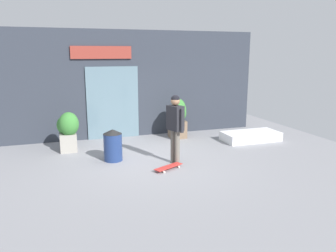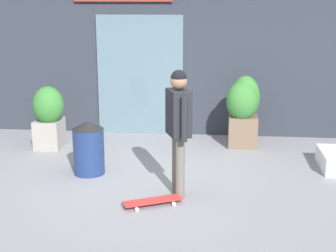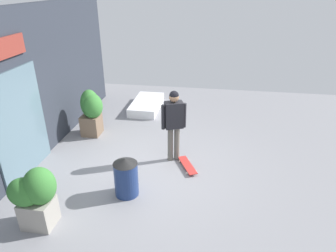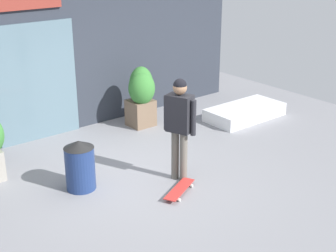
# 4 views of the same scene
# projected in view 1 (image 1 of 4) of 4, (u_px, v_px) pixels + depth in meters

# --- Properties ---
(ground_plane) EXTENTS (12.00, 12.00, 0.00)m
(ground_plane) POSITION_uv_depth(u_px,v_px,m) (156.00, 160.00, 8.91)
(ground_plane) COLOR gray
(building_facade) EXTENTS (8.95, 0.31, 3.54)m
(building_facade) POSITION_uv_depth(u_px,v_px,m) (130.00, 85.00, 11.19)
(building_facade) COLOR #2D333D
(building_facade) RESTS_ON ground_plane
(skateboarder) EXTENTS (0.39, 0.56, 1.78)m
(skateboarder) POSITION_uv_depth(u_px,v_px,m) (175.00, 122.00, 8.38)
(skateboarder) COLOR #666056
(skateboarder) RESTS_ON ground_plane
(skateboard) EXTENTS (0.81, 0.54, 0.08)m
(skateboard) POSITION_uv_depth(u_px,v_px,m) (168.00, 167.00, 8.16)
(skateboard) COLOR red
(skateboard) RESTS_ON ground_plane
(planter_box_left) EXTENTS (0.61, 0.79, 1.16)m
(planter_box_left) POSITION_uv_depth(u_px,v_px,m) (68.00, 128.00, 9.54)
(planter_box_left) COLOR gray
(planter_box_left) RESTS_ON ground_plane
(planter_box_right) EXTENTS (0.61, 0.63, 1.33)m
(planter_box_right) POSITION_uv_depth(u_px,v_px,m) (178.00, 116.00, 11.04)
(planter_box_right) COLOR brown
(planter_box_right) RESTS_ON ground_plane
(trash_bin) EXTENTS (0.49, 0.49, 0.85)m
(trash_bin) POSITION_uv_depth(u_px,v_px,m) (113.00, 145.00, 8.76)
(trash_bin) COLOR navy
(trash_bin) RESTS_ON ground_plane
(snow_ledge) EXTENTS (1.84, 0.90, 0.28)m
(snow_ledge) POSITION_uv_depth(u_px,v_px,m) (251.00, 136.00, 10.85)
(snow_ledge) COLOR white
(snow_ledge) RESTS_ON ground_plane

